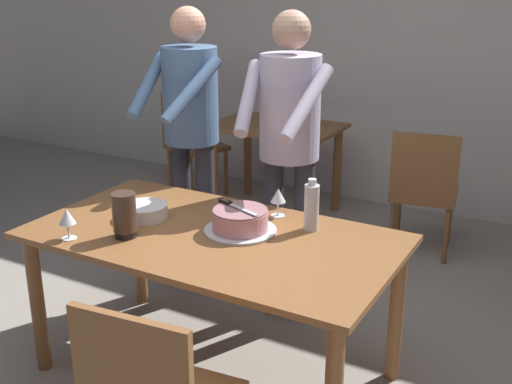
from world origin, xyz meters
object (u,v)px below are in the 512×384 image
at_px(wine_glass_near, 278,196).
at_px(wine_glass_far, 67,218).
at_px(cake_knife, 231,204).
at_px(background_table, 276,145).
at_px(main_dining_table, 213,254).
at_px(background_chair_2, 189,141).
at_px(background_chair_0, 424,188).
at_px(plate_stack, 145,211).
at_px(water_bottle, 312,207).
at_px(hurricane_lamp, 124,215).
at_px(cake_on_platter, 240,221).
at_px(person_cutting_cake, 289,136).
at_px(person_standing_beside, 190,121).

distance_m(wine_glass_near, wine_glass_far, 1.00).
height_order(cake_knife, background_table, cake_knife).
distance_m(main_dining_table, background_chair_2, 2.71).
bearing_deg(main_dining_table, background_chair_0, 75.44).
bearing_deg(plate_stack, water_bottle, 18.93).
bearing_deg(background_chair_0, hurricane_lamp, -111.24).
bearing_deg(main_dining_table, cake_on_platter, 41.59).
xyz_separation_m(cake_on_platter, background_chair_2, (-1.74, 2.06, -0.31)).
distance_m(cake_knife, hurricane_lamp, 0.49).
bearing_deg(cake_on_platter, background_chair_2, 130.18).
distance_m(person_cutting_cake, background_chair_0, 1.42).
bearing_deg(hurricane_lamp, wine_glass_near, 49.45).
xyz_separation_m(main_dining_table, cake_knife, (0.03, 0.11, 0.22)).
bearing_deg(water_bottle, wine_glass_near, 159.76).
bearing_deg(background_chair_2, person_cutting_cake, -40.98).
bearing_deg(cake_on_platter, person_cutting_cake, 94.42).
height_order(cake_knife, person_cutting_cake, person_cutting_cake).
bearing_deg(cake_knife, background_table, 111.80).
bearing_deg(background_chair_0, person_cutting_cake, -109.87).
relative_size(cake_knife, water_bottle, 1.04).
xyz_separation_m(plate_stack, person_standing_beside, (-0.21, 0.70, 0.29)).
bearing_deg(wine_glass_near, person_standing_beside, 155.04).
distance_m(hurricane_lamp, background_table, 2.42).
relative_size(wine_glass_far, person_standing_beside, 0.08).
height_order(plate_stack, person_standing_beside, person_standing_beside).
relative_size(water_bottle, background_chair_0, 0.28).
bearing_deg(water_bottle, wine_glass_far, -145.18).
distance_m(wine_glass_far, hurricane_lamp, 0.25).
relative_size(water_bottle, background_chair_2, 0.28).
bearing_deg(cake_on_platter, background_table, 113.16).
bearing_deg(person_standing_beside, background_chair_0, 47.29).
bearing_deg(plate_stack, person_standing_beside, 106.47).
bearing_deg(hurricane_lamp, person_cutting_cake, 66.93).
distance_m(wine_glass_far, water_bottle, 1.11).
distance_m(cake_on_platter, background_chair_0, 1.88).
bearing_deg(wine_glass_far, cake_knife, 39.94).
bearing_deg(wine_glass_far, person_standing_beside, 93.49).
distance_m(cake_on_platter, wine_glass_far, 0.78).
distance_m(water_bottle, hurricane_lamp, 0.86).
height_order(person_standing_beside, background_chair_2, person_standing_beside).
distance_m(main_dining_table, person_cutting_cake, 0.80).
distance_m(background_chair_0, background_chair_2, 2.15).
height_order(wine_glass_near, person_cutting_cake, person_cutting_cake).
distance_m(background_table, background_chair_2, 0.87).
height_order(wine_glass_far, background_table, wine_glass_far).
bearing_deg(water_bottle, person_cutting_cake, 128.54).
height_order(main_dining_table, background_chair_2, background_chair_2).
xyz_separation_m(water_bottle, background_chair_0, (0.12, 1.62, -0.37)).
xyz_separation_m(plate_stack, background_table, (-0.38, 2.13, -0.21)).
relative_size(water_bottle, hurricane_lamp, 1.19).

